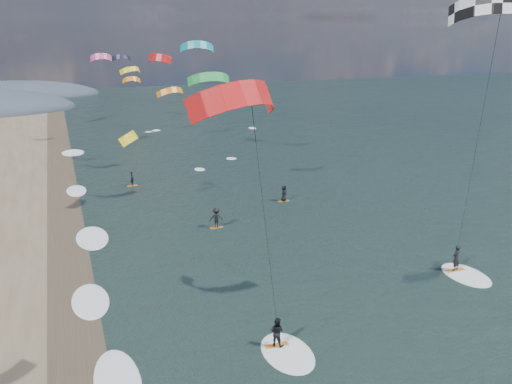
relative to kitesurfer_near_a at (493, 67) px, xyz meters
name	(u,v)px	position (x,y,z in m)	size (l,w,h in m)	color
wet_sand_strip	(76,346)	(-22.22, 3.86, -14.46)	(3.00, 240.00, 0.00)	#382D23
kitesurfer_near_a	(493,67)	(0.00, 0.00, 0.00)	(8.04, 9.30, 18.54)	#C26A22
kitesurfer_near_b	(264,196)	(-14.35, -4.01, -4.47)	(7.07, 8.73, 15.37)	#C26A22
far_kitesurfers	(221,204)	(-8.81, 22.34, -13.63)	(14.16, 15.72, 1.76)	#C26A22
bg_kite_field	(152,71)	(-9.65, 51.98, -4.26)	(12.91, 61.29, 8.58)	#D83F8C
shoreline_surf	(93,303)	(-21.02, 8.61, -14.47)	(2.40, 79.40, 0.11)	white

